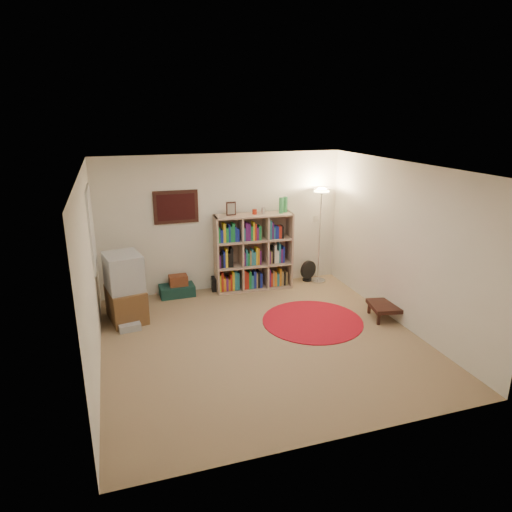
{
  "coord_description": "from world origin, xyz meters",
  "views": [
    {
      "loc": [
        -1.91,
        -5.68,
        3.19
      ],
      "look_at": [
        0.1,
        0.6,
        1.1
      ],
      "focal_mm": 32.0,
      "sensor_mm": 36.0,
      "label": 1
    }
  ],
  "objects_px": {
    "bookshelf": "(252,253)",
    "side_table": "(387,306)",
    "floor_lamp": "(321,204)",
    "suitcase": "(177,290)",
    "tv_stand": "(125,288)",
    "floor_fan": "(308,271)"
  },
  "relations": [
    {
      "from": "floor_lamp",
      "to": "side_table",
      "type": "height_order",
      "value": "floor_lamp"
    },
    {
      "from": "bookshelf",
      "to": "floor_fan",
      "type": "bearing_deg",
      "value": 5.04
    },
    {
      "from": "bookshelf",
      "to": "side_table",
      "type": "bearing_deg",
      "value": -46.42
    },
    {
      "from": "floor_fan",
      "to": "suitcase",
      "type": "relative_size",
      "value": 0.65
    },
    {
      "from": "bookshelf",
      "to": "tv_stand",
      "type": "xyz_separation_m",
      "value": [
        -2.31,
        -0.67,
        -0.16
      ]
    },
    {
      "from": "tv_stand",
      "to": "side_table",
      "type": "distance_m",
      "value": 4.19
    },
    {
      "from": "floor_lamp",
      "to": "floor_fan",
      "type": "distance_m",
      "value": 1.34
    },
    {
      "from": "floor_fan",
      "to": "tv_stand",
      "type": "height_order",
      "value": "tv_stand"
    },
    {
      "from": "bookshelf",
      "to": "floor_fan",
      "type": "height_order",
      "value": "bookshelf"
    },
    {
      "from": "tv_stand",
      "to": "suitcase",
      "type": "xyz_separation_m",
      "value": [
        0.9,
        0.76,
        -0.43
      ]
    },
    {
      "from": "side_table",
      "to": "floor_lamp",
      "type": "bearing_deg",
      "value": 100.11
    },
    {
      "from": "floor_lamp",
      "to": "side_table",
      "type": "bearing_deg",
      "value": -79.89
    },
    {
      "from": "bookshelf",
      "to": "floor_lamp",
      "type": "bearing_deg",
      "value": 0.84
    },
    {
      "from": "bookshelf",
      "to": "suitcase",
      "type": "relative_size",
      "value": 2.74
    },
    {
      "from": "floor_lamp",
      "to": "floor_fan",
      "type": "height_order",
      "value": "floor_lamp"
    },
    {
      "from": "suitcase",
      "to": "side_table",
      "type": "distance_m",
      "value": 3.68
    },
    {
      "from": "tv_stand",
      "to": "side_table",
      "type": "relative_size",
      "value": 1.72
    },
    {
      "from": "floor_fan",
      "to": "side_table",
      "type": "xyz_separation_m",
      "value": [
        0.51,
        -1.97,
        0.0
      ]
    },
    {
      "from": "bookshelf",
      "to": "side_table",
      "type": "xyz_separation_m",
      "value": [
        1.67,
        -1.92,
        -0.48
      ]
    },
    {
      "from": "bookshelf",
      "to": "floor_lamp",
      "type": "xyz_separation_m",
      "value": [
        1.34,
        -0.04,
        0.84
      ]
    },
    {
      "from": "bookshelf",
      "to": "floor_lamp",
      "type": "relative_size",
      "value": 0.93
    },
    {
      "from": "floor_lamp",
      "to": "suitcase",
      "type": "xyz_separation_m",
      "value": [
        -2.75,
        0.12,
        -1.43
      ]
    }
  ]
}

